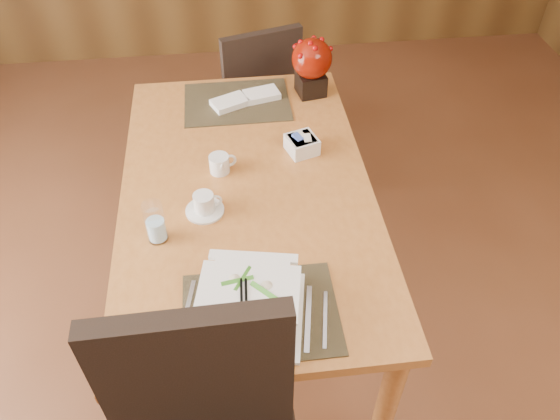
{
  "coord_description": "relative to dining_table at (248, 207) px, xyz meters",
  "views": [
    {
      "loc": [
        -0.05,
        -0.86,
        2.07
      ],
      "look_at": [
        0.09,
        0.35,
        0.87
      ],
      "focal_mm": 35.0,
      "sensor_mm": 36.0,
      "label": 1
    }
  ],
  "objects": [
    {
      "name": "dining_table",
      "position": [
        0.0,
        0.0,
        0.0
      ],
      "size": [
        0.9,
        1.5,
        0.75
      ],
      "color": "#B96F33",
      "rests_on": "ground"
    },
    {
      "name": "placemat_near",
      "position": [
        0.0,
        -0.55,
        0.1
      ],
      "size": [
        0.45,
        0.33,
        0.01
      ],
      "primitive_type": "cube",
      "color": "black",
      "rests_on": "dining_table"
    },
    {
      "name": "placemat_far",
      "position": [
        0.0,
        0.55,
        0.1
      ],
      "size": [
        0.45,
        0.33,
        0.01
      ],
      "primitive_type": "cube",
      "color": "black",
      "rests_on": "dining_table"
    },
    {
      "name": "soup_setting",
      "position": [
        -0.03,
        -0.55,
        0.16
      ],
      "size": [
        0.35,
        0.35,
        0.12
      ],
      "rotation": [
        0.0,
        0.0,
        -0.19
      ],
      "color": "white",
      "rests_on": "dining_table"
    },
    {
      "name": "coffee_cup",
      "position": [
        -0.15,
        -0.11,
        0.13
      ],
      "size": [
        0.13,
        0.13,
        0.08
      ],
      "rotation": [
        0.0,
        0.0,
        0.06
      ],
      "color": "white",
      "rests_on": "dining_table"
    },
    {
      "name": "water_glass",
      "position": [
        -0.31,
        -0.21,
        0.17
      ],
      "size": [
        0.08,
        0.08,
        0.15
      ],
      "primitive_type": "cylinder",
      "rotation": [
        0.0,
        0.0,
        -0.19
      ],
      "color": "white",
      "rests_on": "dining_table"
    },
    {
      "name": "creamer_jug",
      "position": [
        -0.09,
        0.1,
        0.13
      ],
      "size": [
        0.12,
        0.12,
        0.07
      ],
      "primitive_type": null,
      "rotation": [
        0.0,
        0.0,
        0.27
      ],
      "color": "white",
      "rests_on": "dining_table"
    },
    {
      "name": "sugar_caddy",
      "position": [
        0.23,
        0.18,
        0.13
      ],
      "size": [
        0.14,
        0.14,
        0.06
      ],
      "primitive_type": "cube",
      "rotation": [
        0.0,
        0.0,
        0.31
      ],
      "color": "white",
      "rests_on": "dining_table"
    },
    {
      "name": "berry_decor",
      "position": [
        0.33,
        0.59,
        0.24
      ],
      "size": [
        0.17,
        0.17,
        0.25
      ],
      "rotation": [
        0.0,
        0.0,
        0.17
      ],
      "color": "black",
      "rests_on": "dining_table"
    },
    {
      "name": "napkins_far",
      "position": [
        0.05,
        0.55,
        0.12
      ],
      "size": [
        0.31,
        0.19,
        0.03
      ],
      "primitive_type": null,
      "rotation": [
        0.0,
        0.0,
        0.32
      ],
      "color": "white",
      "rests_on": "dining_table"
    },
    {
      "name": "bread_plate",
      "position": [
        -0.37,
        -0.65,
        0.1
      ],
      "size": [
        0.14,
        0.14,
        0.01
      ],
      "primitive_type": "cube",
      "rotation": [
        0.0,
        0.0,
        0.02
      ],
      "color": "white",
      "rests_on": "dining_table"
    },
    {
      "name": "far_chair",
      "position": [
        0.11,
        0.99,
        -0.15
      ],
      "size": [
        0.52,
        0.52,
        0.9
      ],
      "rotation": [
        0.0,
        0.0,
        3.42
      ],
      "color": "black",
      "rests_on": "ground"
    }
  ]
}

